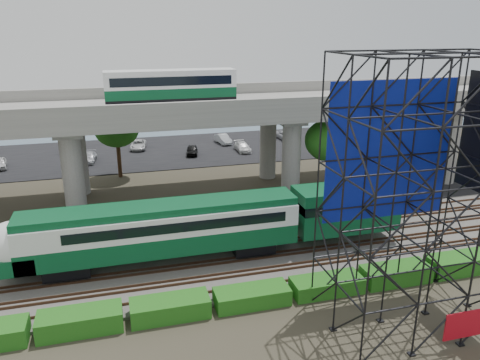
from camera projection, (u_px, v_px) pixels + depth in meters
name	position (u px, v px, depth m)	size (l,w,h in m)	color
ground	(220.00, 272.00, 32.45)	(140.00, 140.00, 0.00)	#474233
ballast_bed	(214.00, 258.00, 34.25)	(90.00, 12.00, 0.20)	slate
service_road	(194.00, 215.00, 42.05)	(90.00, 5.00, 0.08)	black
parking_lot	(164.00, 151.00, 63.56)	(90.00, 18.00, 0.08)	black
harbor_water	(149.00, 121.00, 83.70)	(140.00, 40.00, 0.03)	#44586F
rail_tracks	(214.00, 255.00, 34.19)	(90.00, 9.52, 0.16)	#472D1E
commuter_train	(193.00, 225.00, 33.00)	(29.30, 3.06, 4.30)	black
overpass	(180.00, 115.00, 44.50)	(80.00, 12.00, 12.40)	#9E9B93
scaffold_tower	(418.00, 198.00, 25.10)	(9.36, 6.36, 15.00)	black
hedge_strip	(252.00, 296.00, 28.59)	(34.60, 1.80, 1.20)	#155D15
trees	(133.00, 144.00, 44.32)	(40.94, 16.94, 7.69)	#382314
suv	(160.00, 208.00, 41.92)	(2.03, 4.40, 1.22)	black
parked_cars	(170.00, 147.00, 63.34)	(40.27, 9.31, 1.30)	silver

